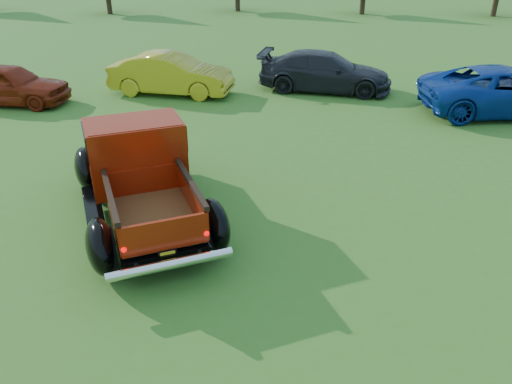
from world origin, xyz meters
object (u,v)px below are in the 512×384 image
pickup_truck (138,168)px  show_car_yellow (171,74)px  show_car_red (8,84)px  show_car_blue (507,91)px  show_car_grey (325,71)px

pickup_truck → show_car_yellow: 8.42m
pickup_truck → show_car_red: 9.30m
show_car_red → show_car_blue: 16.17m
show_car_red → show_car_yellow: bearing=-69.7°
show_car_grey → pickup_truck: bearing=164.5°
show_car_yellow → show_car_grey: show_car_yellow is taller
show_car_red → show_car_grey: show_car_grey is taller
pickup_truck → show_car_red: pickup_truck is taller
show_car_red → show_car_blue: bearing=-85.9°
show_car_grey → show_car_red: bearing=112.0°
show_car_yellow → show_car_blue: size_ratio=0.81×
pickup_truck → show_car_blue: bearing=10.2°
show_car_red → show_car_grey: size_ratio=0.83×
show_car_grey → show_car_blue: show_car_blue is taller
pickup_truck → show_car_red: (-6.29, 6.85, -0.24)m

